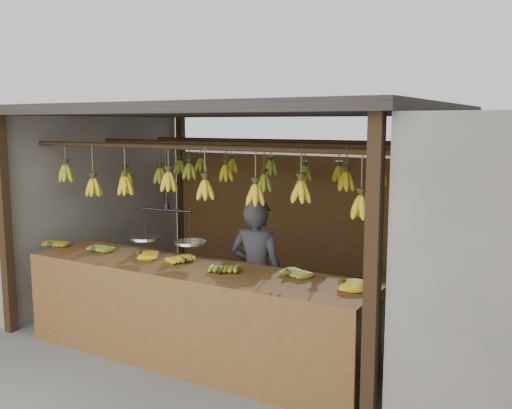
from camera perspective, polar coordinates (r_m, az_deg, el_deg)
The scene contains 8 objects.
ground at distance 6.56m, azimuth -1.36°, elevation -11.65°, with size 80.00×80.00×0.00m, color #5B5B57.
stall at distance 6.45m, azimuth 0.13°, elevation 5.94°, with size 4.30×3.30×2.40m.
neighbor_left at distance 8.69m, azimuth -21.99°, elevation 0.49°, with size 3.00×3.00×2.30m, color slate.
counter at distance 5.30m, azimuth -7.24°, elevation -8.50°, with size 3.64×0.80×0.96m.
hanging_bananas at distance 6.19m, azimuth -1.32°, elevation 2.64°, with size 3.56×2.24×0.40m.
balance_scale at distance 5.59m, azimuth -8.85°, elevation -3.11°, with size 0.80×0.36×0.92m.
vendor at distance 5.57m, azimuth 0.05°, elevation -7.09°, with size 0.55×0.36×1.51m, color #262628.
bag_bundles at distance 6.83m, azimuth 18.85°, elevation -2.65°, with size 0.08×0.26×1.16m.
Camera 1 is at (3.25, -5.24, 2.22)m, focal length 40.00 mm.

